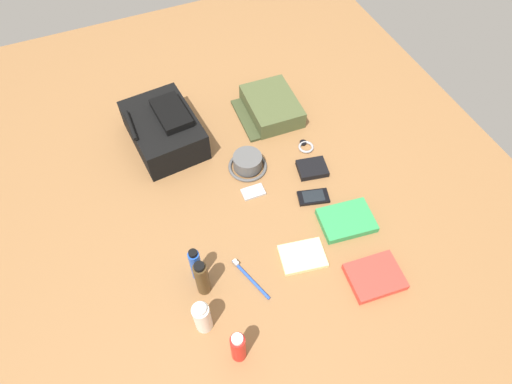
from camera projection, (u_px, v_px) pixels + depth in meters
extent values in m
cube|color=olive|center=(256.00, 200.00, 1.62)|extent=(2.64, 2.02, 0.02)
cube|color=black|center=(164.00, 130.00, 1.72)|extent=(0.37, 0.28, 0.13)
cube|color=black|center=(171.00, 113.00, 1.67)|extent=(0.20, 0.13, 0.03)
cylinder|color=black|center=(131.00, 125.00, 1.63)|extent=(0.15, 0.02, 0.02)
cube|color=#47512D|center=(272.00, 106.00, 1.83)|extent=(0.27, 0.21, 0.08)
cube|color=#394124|center=(248.00, 119.00, 1.84)|extent=(0.25, 0.08, 0.01)
cylinder|color=#535353|center=(248.00, 161.00, 1.66)|extent=(0.11, 0.11, 0.06)
torus|color=#535353|center=(248.00, 166.00, 1.69)|extent=(0.15, 0.15, 0.01)
cylinder|color=red|center=(238.00, 348.00, 1.23)|extent=(0.04, 0.04, 0.15)
cylinder|color=silver|center=(237.00, 339.00, 1.16)|extent=(0.03, 0.03, 0.01)
cylinder|color=white|center=(202.00, 318.00, 1.28)|extent=(0.05, 0.05, 0.13)
cylinder|color=silver|center=(200.00, 309.00, 1.22)|extent=(0.04, 0.04, 0.01)
cylinder|color=#473319|center=(202.00, 279.00, 1.34)|extent=(0.04, 0.04, 0.16)
cylinder|color=black|center=(199.00, 267.00, 1.27)|extent=(0.03, 0.03, 0.01)
cylinder|color=blue|center=(196.00, 265.00, 1.37)|extent=(0.04, 0.04, 0.15)
cylinder|color=black|center=(193.00, 253.00, 1.30)|extent=(0.03, 0.03, 0.01)
cube|color=red|center=(375.00, 277.00, 1.41)|extent=(0.15, 0.18, 0.03)
cube|color=white|center=(375.00, 277.00, 1.42)|extent=(0.14, 0.18, 0.02)
cube|color=#2D934C|center=(346.00, 220.00, 1.54)|extent=(0.16, 0.20, 0.03)
cube|color=white|center=(346.00, 221.00, 1.54)|extent=(0.15, 0.19, 0.02)
cube|color=black|center=(313.00, 197.00, 1.60)|extent=(0.09, 0.12, 0.01)
cube|color=black|center=(313.00, 196.00, 1.60)|extent=(0.07, 0.09, 0.00)
cube|color=#B7B7BC|center=(252.00, 192.00, 1.62)|extent=(0.05, 0.09, 0.01)
cylinder|color=silver|center=(256.00, 190.00, 1.62)|extent=(0.03, 0.03, 0.00)
torus|color=#99999E|center=(306.00, 147.00, 1.75)|extent=(0.06, 0.06, 0.01)
cylinder|color=black|center=(303.00, 143.00, 1.76)|extent=(0.03, 0.03, 0.01)
cylinder|color=blue|center=(251.00, 279.00, 1.42)|extent=(0.17, 0.07, 0.01)
cube|color=white|center=(236.00, 262.00, 1.44)|extent=(0.02, 0.02, 0.01)
cube|color=black|center=(312.00, 168.00, 1.67)|extent=(0.11, 0.12, 0.02)
cube|color=beige|center=(303.00, 256.00, 1.46)|extent=(0.13, 0.17, 0.02)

